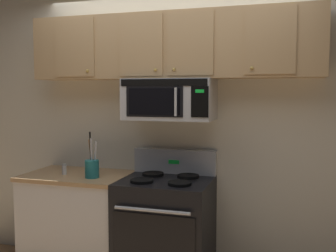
{
  "coord_description": "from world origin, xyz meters",
  "views": [
    {
      "loc": [
        0.98,
        -2.72,
        1.64
      ],
      "look_at": [
        0.0,
        0.49,
        1.35
      ],
      "focal_mm": 42.48,
      "sensor_mm": 36.0,
      "label": 1
    }
  ],
  "objects_px": {
    "stove_range": "(166,230)",
    "over_range_microwave": "(170,99)",
    "salt_shaker": "(64,169)",
    "utensil_crock_teal": "(92,167)"
  },
  "relations": [
    {
      "from": "stove_range",
      "to": "utensil_crock_teal",
      "type": "distance_m",
      "value": 0.83
    },
    {
      "from": "over_range_microwave",
      "to": "salt_shaker",
      "type": "height_order",
      "value": "over_range_microwave"
    },
    {
      "from": "stove_range",
      "to": "salt_shaker",
      "type": "bearing_deg",
      "value": -176.39
    },
    {
      "from": "over_range_microwave",
      "to": "salt_shaker",
      "type": "bearing_deg",
      "value": -169.36
    },
    {
      "from": "stove_range",
      "to": "over_range_microwave",
      "type": "bearing_deg",
      "value": 90.14
    },
    {
      "from": "stove_range",
      "to": "utensil_crock_teal",
      "type": "xyz_separation_m",
      "value": [
        -0.63,
        -0.1,
        0.53
      ]
    },
    {
      "from": "stove_range",
      "to": "utensil_crock_teal",
      "type": "bearing_deg",
      "value": -170.79
    },
    {
      "from": "utensil_crock_teal",
      "to": "salt_shaker",
      "type": "relative_size",
      "value": 4.11
    },
    {
      "from": "stove_range",
      "to": "utensil_crock_teal",
      "type": "relative_size",
      "value": 2.79
    },
    {
      "from": "stove_range",
      "to": "salt_shaker",
      "type": "relative_size",
      "value": 11.46
    }
  ]
}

